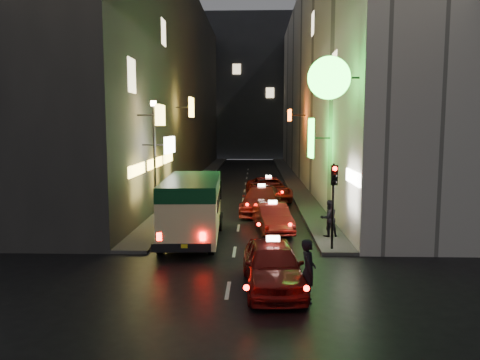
# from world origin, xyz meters

# --- Properties ---
(ground) EXTENTS (120.00, 120.00, 0.00)m
(ground) POSITION_xyz_m (0.00, 0.00, 0.00)
(ground) COLOR black
(ground) RESTS_ON ground
(building_left) EXTENTS (7.51, 52.00, 18.00)m
(building_left) POSITION_xyz_m (-8.00, 33.99, 9.00)
(building_left) COLOR #393734
(building_left) RESTS_ON ground
(building_right) EXTENTS (8.06, 52.00, 18.00)m
(building_right) POSITION_xyz_m (8.00, 33.99, 9.00)
(building_right) COLOR beige
(building_right) RESTS_ON ground
(building_far) EXTENTS (30.00, 10.00, 22.00)m
(building_far) POSITION_xyz_m (0.00, 66.00, 11.00)
(building_far) COLOR #313136
(building_far) RESTS_ON ground
(sidewalk_left) EXTENTS (1.50, 52.00, 0.15)m
(sidewalk_left) POSITION_xyz_m (-4.25, 34.00, 0.07)
(sidewalk_left) COLOR #413F3C
(sidewalk_left) RESTS_ON ground
(sidewalk_right) EXTENTS (1.50, 52.00, 0.15)m
(sidewalk_right) POSITION_xyz_m (4.25, 34.00, 0.07)
(sidewalk_right) COLOR #413F3C
(sidewalk_right) RESTS_ON ground
(minibus) EXTENTS (2.64, 6.72, 2.85)m
(minibus) POSITION_xyz_m (-1.94, 10.21, 1.80)
(minibus) COLOR #FAE29C
(minibus) RESTS_ON ground
(taxi_near) EXTENTS (2.67, 5.76, 1.96)m
(taxi_near) POSITION_xyz_m (1.42, 4.25, 0.89)
(taxi_near) COLOR maroon
(taxi_near) RESTS_ON ground
(taxi_second) EXTENTS (2.77, 5.21, 1.75)m
(taxi_second) POSITION_xyz_m (1.70, 12.38, 0.79)
(taxi_second) COLOR maroon
(taxi_second) RESTS_ON ground
(taxi_third) EXTENTS (2.93, 5.96, 2.00)m
(taxi_third) POSITION_xyz_m (1.22, 17.18, 0.91)
(taxi_third) COLOR maroon
(taxi_third) RESTS_ON ground
(taxi_far) EXTENTS (3.13, 5.97, 1.98)m
(taxi_far) POSITION_xyz_m (1.77, 21.98, 0.91)
(taxi_far) COLOR maroon
(taxi_far) RESTS_ON ground
(pedestrian_crossing) EXTENTS (0.46, 0.71, 2.14)m
(pedestrian_crossing) POSITION_xyz_m (2.41, 3.14, 1.07)
(pedestrian_crossing) COLOR black
(pedestrian_crossing) RESTS_ON ground
(pedestrian_sidewalk) EXTENTS (0.81, 0.63, 1.90)m
(pedestrian_sidewalk) POSITION_xyz_m (4.19, 10.75, 1.10)
(pedestrian_sidewalk) COLOR black
(pedestrian_sidewalk) RESTS_ON sidewalk_right
(traffic_light) EXTENTS (0.26, 0.43, 3.50)m
(traffic_light) POSITION_xyz_m (4.00, 8.47, 2.69)
(traffic_light) COLOR black
(traffic_light) RESTS_ON sidewalk_right
(lamp_post) EXTENTS (0.28, 0.28, 6.22)m
(lamp_post) POSITION_xyz_m (-4.20, 13.00, 3.72)
(lamp_post) COLOR black
(lamp_post) RESTS_ON sidewalk_left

